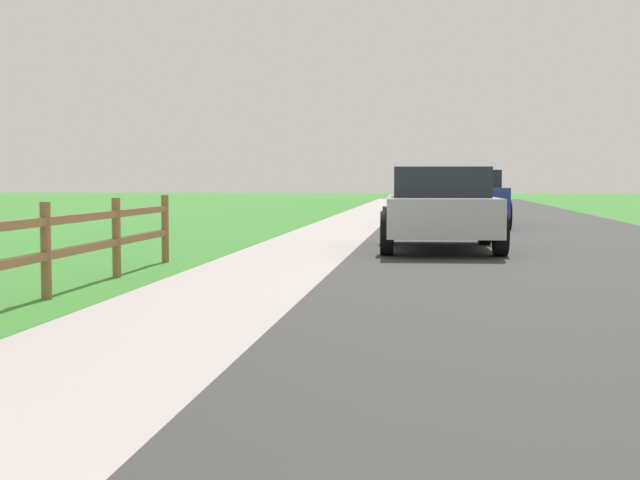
# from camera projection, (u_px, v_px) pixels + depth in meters

# --- Properties ---
(ground_plane) EXTENTS (120.00, 120.00, 0.00)m
(ground_plane) POSITION_uv_depth(u_px,v_px,m) (380.00, 226.00, 24.86)
(ground_plane) COLOR #3A7F30
(road_asphalt) EXTENTS (7.00, 66.00, 0.01)m
(road_asphalt) POSITION_uv_depth(u_px,v_px,m) (506.00, 223.00, 26.43)
(road_asphalt) COLOR #323232
(road_asphalt) RESTS_ON ground
(curb_concrete) EXTENTS (6.00, 66.00, 0.01)m
(curb_concrete) POSITION_uv_depth(u_px,v_px,m) (282.00, 222.00, 27.20)
(curb_concrete) COLOR #A89E9D
(curb_concrete) RESTS_ON ground
(grass_verge) EXTENTS (5.00, 66.00, 0.00)m
(grass_verge) POSITION_uv_depth(u_px,v_px,m) (232.00, 222.00, 27.38)
(grass_verge) COLOR #3A7F30
(grass_verge) RESTS_ON ground
(parked_suv_silver) EXTENTS (2.20, 4.41, 1.47)m
(parked_suv_silver) POSITION_uv_depth(u_px,v_px,m) (440.00, 207.00, 16.50)
(parked_suv_silver) COLOR #B7BABF
(parked_suv_silver) RESTS_ON ground
(parked_car_blue) EXTENTS (2.16, 4.95, 1.50)m
(parked_car_blue) POSITION_uv_depth(u_px,v_px,m) (466.00, 197.00, 24.81)
(parked_car_blue) COLOR navy
(parked_car_blue) RESTS_ON ground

